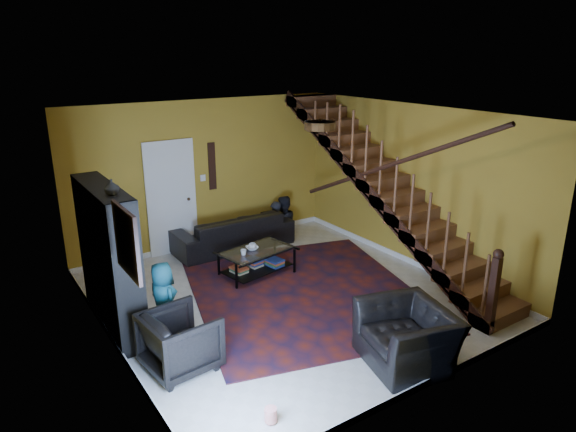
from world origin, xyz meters
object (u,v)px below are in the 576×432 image
object	(u,v)px
bookshelf	(110,261)
armchair_left	(180,341)
armchair_right	(407,336)
sofa	(233,231)
coffee_table	(257,260)

from	to	relation	value
bookshelf	armchair_left	size ratio (longest dim) A/B	2.49
bookshelf	armchair_right	size ratio (longest dim) A/B	1.83
bookshelf	sofa	bearing A→B (deg)	31.95
bookshelf	coffee_table	world-z (taller)	bookshelf
armchair_right	coffee_table	world-z (taller)	armchair_right
bookshelf	armchair_right	distance (m)	3.96
armchair_left	armchair_right	size ratio (longest dim) A/B	0.74
sofa	armchair_right	distance (m)	4.55
armchair_left	coffee_table	xyz separation A→B (m)	(2.12, 1.82, -0.11)
armchair_left	armchair_right	distance (m)	2.72
sofa	armchair_left	world-z (taller)	armchair_left
sofa	coffee_table	distance (m)	1.35
sofa	coffee_table	bearing A→B (deg)	79.34
armchair_left	coffee_table	distance (m)	2.80
bookshelf	armchair_left	xyz separation A→B (m)	(0.35, -1.45, -0.60)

